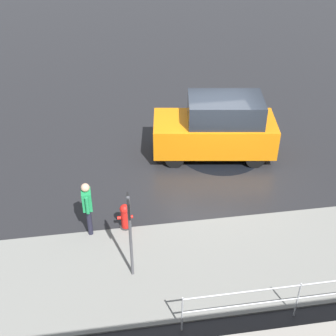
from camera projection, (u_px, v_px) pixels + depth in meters
name	position (u px, v px, depth m)	size (l,w,h in m)	color
ground_plane	(214.00, 165.00, 15.11)	(60.00, 60.00, 0.00)	black
kerb_strip	(252.00, 259.00, 11.70)	(24.00, 3.20, 0.04)	slate
moving_hatchback	(217.00, 127.00, 15.05)	(4.11, 2.26, 2.06)	orange
fire_hydrant	(125.00, 217.00, 12.43)	(0.42, 0.31, 0.80)	red
pedestrian	(87.00, 205.00, 11.97)	(0.25, 0.57, 1.62)	#1E8C4C
sign_post	(130.00, 226.00, 10.39)	(0.07, 0.44, 2.40)	#4C4C51
puddle_patch	(220.00, 151.00, 15.79)	(2.86, 2.86, 0.01)	black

